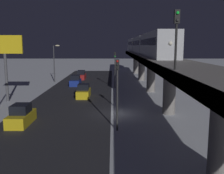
{
  "coord_description": "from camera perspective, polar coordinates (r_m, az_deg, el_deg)",
  "views": [
    {
      "loc": [
        -0.19,
        28.59,
        7.63
      ],
      "look_at": [
        -0.1,
        -12.17,
        1.08
      ],
      "focal_mm": 42.01,
      "sensor_mm": 36.0,
      "label": 1
    }
  ],
  "objects": [
    {
      "name": "sedan_yellow",
      "position": [
        27.04,
        -19.17,
        -6.03
      ],
      "size": [
        1.8,
        4.13,
        1.97
      ],
      "color": "gold",
      "rests_on": "ground_plane"
    },
    {
      "name": "sedan_red",
      "position": [
        59.6,
        -6.7,
        2.49
      ],
      "size": [
        1.8,
        4.45,
        1.97
      ],
      "color": "#A51E1E",
      "rests_on": "ground_plane"
    },
    {
      "name": "ground_plane",
      "position": [
        29.59,
        -0.25,
        -5.81
      ],
      "size": [
        240.0,
        240.0,
        0.0
      ],
      "primitive_type": "plane",
      "color": "silver"
    },
    {
      "name": "sedan_yellow_2",
      "position": [
        38.87,
        -6.2,
        -1.05
      ],
      "size": [
        1.8,
        4.14,
        1.97
      ],
      "rotation": [
        0.0,
        0.0,
        3.14
      ],
      "color": "gold",
      "rests_on": "ground_plane"
    },
    {
      "name": "traffic_light_mid",
      "position": [
        46.44,
        0.65,
        4.89
      ],
      "size": [
        0.32,
        0.44,
        6.4
      ],
      "color": "#2D2D2D",
      "rests_on": "ground_plane"
    },
    {
      "name": "sedan_blue_2",
      "position": [
        50.42,
        -7.95,
        1.26
      ],
      "size": [
        1.8,
        4.09,
        1.97
      ],
      "color": "navy",
      "rests_on": "ground_plane"
    },
    {
      "name": "subway_train",
      "position": [
        56.81,
        6.58,
        9.18
      ],
      "size": [
        2.94,
        55.47,
        3.4
      ],
      "color": "#B7BABF",
      "rests_on": "elevated_railway"
    },
    {
      "name": "commercial_billboard",
      "position": [
        37.85,
        -22.32,
        7.24
      ],
      "size": [
        4.8,
        0.36,
        8.9
      ],
      "color": "#4C4C51",
      "rests_on": "ground_plane"
    },
    {
      "name": "elevated_railway",
      "position": [
        29.36,
        12.36,
        4.01
      ],
      "size": [
        5.0,
        98.56,
        5.95
      ],
      "color": "gray",
      "rests_on": "ground_plane"
    },
    {
      "name": "rail_signal",
      "position": [
        18.51,
        13.87,
        12.12
      ],
      "size": [
        0.36,
        0.41,
        4.0
      ],
      "color": "black",
      "rests_on": "elevated_railway"
    },
    {
      "name": "avenue_asphalt",
      "position": [
        30.13,
        -10.8,
        -5.7
      ],
      "size": [
        11.0,
        98.56,
        0.01
      ],
      "primitive_type": "cube",
      "color": "#28282D",
      "rests_on": "ground_plane"
    },
    {
      "name": "traffic_light_near",
      "position": [
        22.99,
        1.16,
        0.54
      ],
      "size": [
        0.32,
        0.44,
        6.4
      ],
      "color": "#2D2D2D",
      "rests_on": "ground_plane"
    },
    {
      "name": "street_lamp_far",
      "position": [
        54.94,
        -12.29,
        5.99
      ],
      "size": [
        1.35,
        0.44,
        7.65
      ],
      "color": "#38383D",
      "rests_on": "ground_plane"
    }
  ]
}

